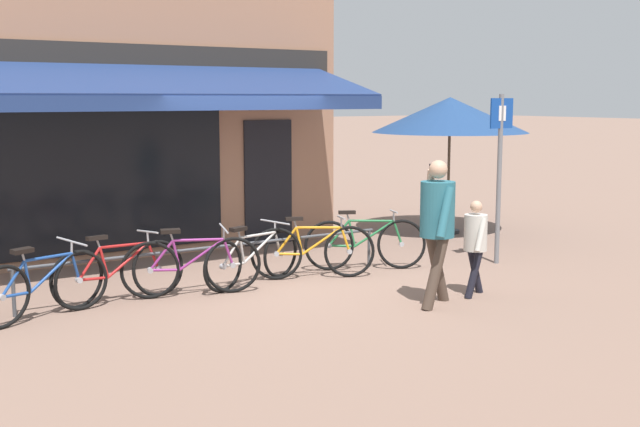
{
  "coord_description": "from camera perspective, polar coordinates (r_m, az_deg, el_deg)",
  "views": [
    {
      "loc": [
        -5.26,
        -9.24,
        2.47
      ],
      "look_at": [
        0.07,
        -1.02,
        1.05
      ],
      "focal_mm": 45.0,
      "sensor_mm": 36.0,
      "label": 1
    }
  ],
  "objects": [
    {
      "name": "bicycle_purple",
      "position": [
        10.15,
        -9.11,
        -3.68
      ],
      "size": [
        1.73,
        0.67,
        0.88
      ],
      "rotation": [
        0.07,
        0.0,
        -0.27
      ],
      "color": "black",
      "rests_on": "ground_plane"
    },
    {
      "name": "parking_sign",
      "position": [
        12.16,
        12.66,
        3.65
      ],
      "size": [
        0.44,
        0.07,
        2.52
      ],
      "color": "slate",
      "rests_on": "ground_plane"
    },
    {
      "name": "bicycle_silver",
      "position": [
        10.67,
        -4.82,
        -3.15
      ],
      "size": [
        1.71,
        0.68,
        0.82
      ],
      "rotation": [
        0.03,
        0.0,
        0.32
      ],
      "color": "black",
      "rests_on": "ground_plane"
    },
    {
      "name": "ground_plane",
      "position": [
        10.92,
        -3.22,
        -4.85
      ],
      "size": [
        160.0,
        160.0,
        0.0
      ],
      "primitive_type": "plane",
      "color": "#846656"
    },
    {
      "name": "shop_front",
      "position": [
        14.05,
        -14.14,
        10.85
      ],
      "size": [
        6.68,
        4.83,
        6.36
      ],
      "color": "#9E7056",
      "rests_on": "ground_plane"
    },
    {
      "name": "pedestrian_adult",
      "position": [
        9.58,
        8.33,
        -0.26
      ],
      "size": [
        0.61,
        0.7,
        1.76
      ],
      "rotation": [
        0.0,
        0.0,
        0.03
      ],
      "color": "#47382D",
      "rests_on": "ground_plane"
    },
    {
      "name": "bicycle_blue",
      "position": [
        9.52,
        -19.17,
        -4.88
      ],
      "size": [
        1.64,
        0.78,
        0.87
      ],
      "rotation": [
        0.09,
        0.0,
        0.4
      ],
      "color": "black",
      "rests_on": "ground_plane"
    },
    {
      "name": "bicycle_orange",
      "position": [
        11.02,
        -0.51,
        -2.66
      ],
      "size": [
        1.62,
        0.78,
        0.86
      ],
      "rotation": [
        -0.07,
        0.0,
        -0.41
      ],
      "color": "black",
      "rests_on": "ground_plane"
    },
    {
      "name": "bike_rack_rail",
      "position": [
        10.49,
        -7.56,
        -2.69
      ],
      "size": [
        5.1,
        0.04,
        0.57
      ],
      "color": "#47494F",
      "rests_on": "ground_plane"
    },
    {
      "name": "bicycle_green",
      "position": [
        11.6,
        3.23,
        -2.11
      ],
      "size": [
        1.63,
        0.88,
        0.87
      ],
      "rotation": [
        -0.06,
        0.0,
        -0.47
      ],
      "color": "black",
      "rests_on": "ground_plane"
    },
    {
      "name": "pedestrian_child",
      "position": [
        10.18,
        10.99,
        -1.75
      ],
      "size": [
        0.43,
        0.46,
        1.22
      ],
      "rotation": [
        0.0,
        0.0,
        -0.03
      ],
      "color": "black",
      "rests_on": "ground_plane"
    },
    {
      "name": "bicycle_red",
      "position": [
        10.0,
        -14.08,
        -4.05
      ],
      "size": [
        1.74,
        0.52,
        0.86
      ],
      "rotation": [
        -0.07,
        0.0,
        0.12
      ],
      "color": "black",
      "rests_on": "ground_plane"
    },
    {
      "name": "cafe_parasol",
      "position": [
        14.75,
        9.23,
        6.92
      ],
      "size": [
        2.82,
        2.82,
        2.48
      ],
      "color": "#4C3D2D",
      "rests_on": "ground_plane"
    }
  ]
}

